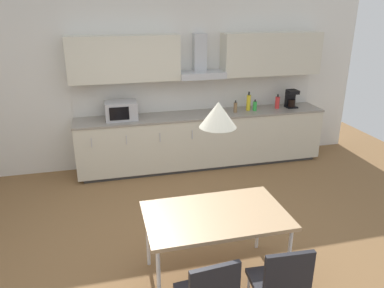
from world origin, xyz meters
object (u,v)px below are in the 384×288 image
Objects in this scene: microwave at (121,110)px; dining_table at (215,218)px; bottle_green at (255,106)px; bottle_red at (277,102)px; pendant_lamp at (218,115)px; coffee_maker at (291,99)px; chair_near_right at (281,282)px; bottle_brown at (235,107)px; bottle_yellow at (249,102)px.

dining_table is (0.66, -2.71, -0.35)m from microwave.
bottle_red is at bearing 5.48° from bottle_green.
pendant_lamp is at bearing 0.00° from dining_table.
coffee_maker is 1.25× the size of bottle_red.
chair_near_right is at bearing -74.79° from microwave.
coffee_maker reaches higher than bottle_brown.
bottle_brown is (-1.03, -0.08, -0.07)m from coffee_maker.
pendant_lamp reaches higher than bottle_brown.
pendant_lamp is (-1.94, -2.72, 0.69)m from bottle_red.
pendant_lamp reaches higher than microwave.
coffee_maker reaches higher than microwave.
bottle_yellow is 0.98× the size of pendant_lamp.
bottle_yellow reaches higher than dining_table.
pendant_lamp is (-1.17, -2.66, 0.71)m from bottle_brown.
bottle_yellow reaches higher than bottle_brown.
pendant_lamp reaches higher than coffee_maker.
bottle_green is at bearing -175.31° from coffee_maker.
dining_table is at bearing -117.53° from bottle_yellow.
bottle_green is at bearing 4.24° from bottle_brown.
microwave reaches higher than bottle_brown.
pendant_lamp reaches higher than dining_table.
chair_near_right is at bearing -104.24° from bottle_brown.
microwave is 2.08m from bottle_yellow.
chair_near_right is at bearing -118.41° from coffee_maker.
bottle_brown is 3.58m from chair_near_right.
chair_near_right is at bearing -115.16° from bottle_red.
coffee_maker is at bearing 51.22° from pendant_lamp.
coffee_maker reaches higher than dining_table.
bottle_yellow reaches higher than bottle_red.
chair_near_right is (-1.65, -3.51, -0.46)m from bottle_red.
bottle_brown is 0.63× the size of bottle_yellow.
pendant_lamp is at bearing -125.49° from bottle_red.
bottle_green is at bearing -0.78° from microwave.
bottle_yellow is (-0.78, -0.02, -0.02)m from coffee_maker.
bottle_yellow is (2.08, 0.01, -0.01)m from microwave.
chair_near_right is (-1.13, -3.51, -0.49)m from bottle_yellow.
dining_table is at bearing 110.45° from chair_near_right.
dining_table is 1.01m from pendant_lamp.
bottle_green is 3.70m from chair_near_right.
bottle_green is (2.18, -0.03, -0.06)m from microwave.
bottle_brown is at bearing 66.28° from dining_table.
microwave is 1.83m from bottle_brown.
bottle_green is 0.14× the size of dining_table.
bottle_red is at bearing -0.00° from bottle_yellow.
bottle_brown is at bearing -175.76° from bottle_green.
chair_near_right is at bearing -109.45° from bottle_green.
coffee_maker is at bearing 1.12° from bottle_yellow.
bottle_red is (0.42, 0.04, 0.02)m from bottle_green.
coffee_maker is 0.23× the size of dining_table.
bottle_brown is at bearing -175.08° from bottle_red.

